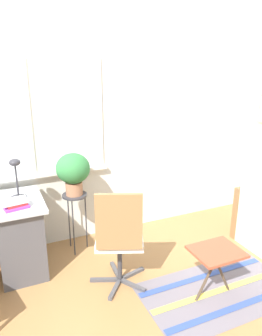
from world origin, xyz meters
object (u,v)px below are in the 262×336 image
at_px(office_chair_swivel, 119,237).
at_px(plant_stand, 75,202).
at_px(desk_lamp, 16,173).
at_px(folding_stool, 216,255).
at_px(book_stack, 15,204).
at_px(potted_plant, 73,170).

bearing_deg(office_chair_swivel, plant_stand, -53.51).
xyz_separation_m(desk_lamp, folding_stool, (1.44, -1.12, -0.58)).
bearing_deg(book_stack, desk_lamp, 77.84).
xyz_separation_m(potted_plant, folding_stool, (0.89, -1.20, -0.50)).
height_order(book_stack, plant_stand, book_stack).
distance_m(book_stack, folding_stool, 1.78).
bearing_deg(potted_plant, office_chair_swivel, -75.97).
height_order(book_stack, folding_stool, book_stack).
xyz_separation_m(desk_lamp, office_chair_swivel, (0.74, -0.68, -0.48)).
distance_m(plant_stand, folding_stool, 1.50).
distance_m(desk_lamp, plant_stand, 0.69).
height_order(desk_lamp, folding_stool, desk_lamp).
distance_m(book_stack, plant_stand, 0.70).
height_order(plant_stand, folding_stool, plant_stand).
bearing_deg(folding_stool, desk_lamp, 142.12).
bearing_deg(potted_plant, desk_lamp, -171.67).
distance_m(desk_lamp, potted_plant, 0.56).
bearing_deg(office_chair_swivel, book_stack, -7.93).
bearing_deg(book_stack, potted_plant, 26.62).
relative_size(book_stack, folding_stool, 0.52).
distance_m(office_chair_swivel, potted_plant, 0.88).
bearing_deg(book_stack, plant_stand, 26.62).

